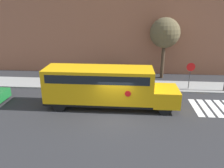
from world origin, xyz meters
TOP-DOWN VIEW (x-y plane):
  - ground_plane at (0.00, 0.00)m, footprint 60.00×60.00m
  - sidewalk_strip at (0.00, 6.50)m, footprint 44.00×3.00m
  - building_backdrop at (0.00, 13.00)m, footprint 32.00×4.00m
  - crosswalk_stripes at (8.40, 2.00)m, footprint 4.70×3.20m
  - school_bus at (-0.95, 1.62)m, footprint 10.17×2.57m
  - stop_sign at (6.60, 5.81)m, footprint 0.78×0.10m
  - tree_near_sidewalk at (4.58, 9.47)m, footprint 3.13×3.13m

SIDE VIEW (x-z plane):
  - ground_plane at x=0.00m, z-range 0.00..0.00m
  - crosswalk_stripes at x=8.40m, z-range 0.00..0.01m
  - sidewalk_strip at x=0.00m, z-range 0.00..0.15m
  - school_bus at x=-0.95m, z-range 0.22..3.36m
  - stop_sign at x=6.60m, z-range 0.46..3.13m
  - tree_near_sidewalk at x=4.58m, z-range 1.63..8.13m
  - building_backdrop at x=0.00m, z-range 0.00..11.01m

